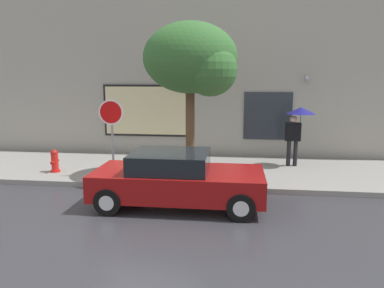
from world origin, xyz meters
name	(u,v)px	position (x,y,z in m)	size (l,w,h in m)	color
ground_plane	(152,202)	(0.00, 0.00, 0.00)	(60.00, 60.00, 0.00)	#333338
sidewalk	(172,170)	(0.00, 3.00, 0.07)	(20.00, 4.00, 0.15)	gray
building_facade	(182,69)	(-0.01, 5.50, 3.48)	(20.00, 0.67, 7.00)	#9E998E
parked_car	(177,179)	(0.69, -0.15, 0.67)	(4.14, 1.92, 1.35)	maroon
fire_hydrant	(55,161)	(-3.63, 2.04, 0.50)	(0.30, 0.44, 0.72)	red
pedestrian_with_umbrella	(298,120)	(4.17, 3.79, 1.72)	(0.95, 0.94, 2.01)	black
street_tree	(194,61)	(0.86, 2.06, 3.61)	(2.78, 2.36, 4.60)	#4C3823
stop_sign	(111,123)	(-1.60, 1.76, 1.81)	(0.76, 0.10, 2.35)	gray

